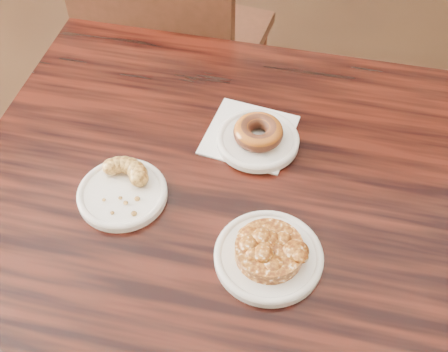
# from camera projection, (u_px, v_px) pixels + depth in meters

# --- Properties ---
(floor) EXTENTS (5.00, 5.00, 0.00)m
(floor) POSITION_uv_depth(u_px,v_px,m) (223.00, 283.00, 1.69)
(floor) COLOR black
(floor) RESTS_ON ground
(cafe_table) EXTENTS (0.97, 0.97, 0.75)m
(cafe_table) POSITION_uv_depth(u_px,v_px,m) (216.00, 307.00, 1.23)
(cafe_table) COLOR black
(cafe_table) RESTS_ON floor
(chair_far) EXTENTS (0.58, 0.58, 0.90)m
(chair_far) POSITION_uv_depth(u_px,v_px,m) (183.00, 44.00, 1.70)
(chair_far) COLOR black
(chair_far) RESTS_ON floor
(napkin) EXTENTS (0.18, 0.18, 0.00)m
(napkin) POSITION_uv_depth(u_px,v_px,m) (249.00, 135.00, 1.04)
(napkin) COLOR white
(napkin) RESTS_ON cafe_table
(plate_donut) EXTENTS (0.15, 0.15, 0.01)m
(plate_donut) POSITION_uv_depth(u_px,v_px,m) (258.00, 140.00, 1.02)
(plate_donut) COLOR white
(plate_donut) RESTS_ON napkin
(plate_cruller) EXTENTS (0.15, 0.15, 0.01)m
(plate_cruller) POSITION_uv_depth(u_px,v_px,m) (122.00, 194.00, 0.95)
(plate_cruller) COLOR white
(plate_cruller) RESTS_ON cafe_table
(plate_fritter) EXTENTS (0.17, 0.17, 0.01)m
(plate_fritter) POSITION_uv_depth(u_px,v_px,m) (268.00, 257.00, 0.87)
(plate_fritter) COLOR silver
(plate_fritter) RESTS_ON cafe_table
(glazed_donut) EXTENTS (0.09, 0.09, 0.03)m
(glazed_donut) POSITION_uv_depth(u_px,v_px,m) (258.00, 132.00, 1.00)
(glazed_donut) COLOR maroon
(glazed_donut) RESTS_ON plate_donut
(apple_fritter) EXTENTS (0.14, 0.14, 0.03)m
(apple_fritter) POSITION_uv_depth(u_px,v_px,m) (269.00, 249.00, 0.85)
(apple_fritter) COLOR #451B07
(apple_fritter) RESTS_ON plate_fritter
(cruller_fragment) EXTENTS (0.11, 0.11, 0.03)m
(cruller_fragment) POSITION_uv_depth(u_px,v_px,m) (121.00, 186.00, 0.93)
(cruller_fragment) COLOR #5D3712
(cruller_fragment) RESTS_ON plate_cruller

